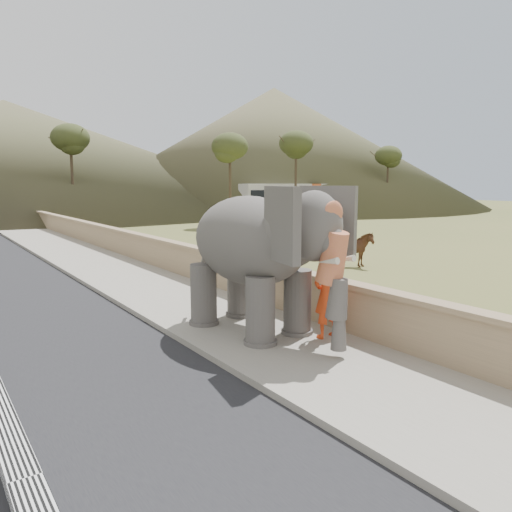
# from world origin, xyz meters

# --- Properties ---
(ground) EXTENTS (160.00, 160.00, 0.00)m
(ground) POSITION_xyz_m (0.00, 0.00, 0.00)
(ground) COLOR olive
(ground) RESTS_ON ground
(walkway) EXTENTS (3.00, 120.00, 0.15)m
(walkway) POSITION_xyz_m (0.00, 10.00, 0.07)
(walkway) COLOR #9E9687
(walkway) RESTS_ON ground
(parapet) EXTENTS (0.30, 120.00, 1.10)m
(parapet) POSITION_xyz_m (1.65, 10.00, 0.55)
(parapet) COLOR tan
(parapet) RESTS_ON ground
(cow) EXTENTS (1.75, 1.55, 1.37)m
(cow) POSITION_xyz_m (8.01, 8.73, 0.68)
(cow) COLOR brown
(cow) RESTS_ON ground
(distant_car) EXTENTS (4.46, 2.40, 1.44)m
(distant_car) POSITION_xyz_m (18.98, 33.57, 0.72)
(distant_car) COLOR #B3B3BA
(distant_car) RESTS_ON ground
(bus_white) EXTENTS (11.27, 4.50, 3.10)m
(bus_white) POSITION_xyz_m (24.73, 32.94, 1.55)
(bus_white) COLOR silver
(bus_white) RESTS_ON ground
(bus_orange) EXTENTS (11.23, 3.93, 3.10)m
(bus_orange) POSITION_xyz_m (30.86, 33.17, 1.55)
(bus_orange) COLOR #E05C27
(bus_orange) RESTS_ON ground
(hill_right) EXTENTS (56.00, 56.00, 16.00)m
(hill_right) POSITION_xyz_m (36.00, 52.00, 8.00)
(hill_right) COLOR brown
(hill_right) RESTS_ON ground
(hill_far) EXTENTS (80.00, 80.00, 14.00)m
(hill_far) POSITION_xyz_m (5.00, 70.00, 7.00)
(hill_far) COLOR brown
(hill_far) RESTS_ON ground
(elephant_and_man) EXTENTS (2.58, 4.35, 2.99)m
(elephant_and_man) POSITION_xyz_m (0.02, 3.72, 1.63)
(elephant_and_man) COLOR #605C57
(elephant_and_man) RESTS_ON ground
(trees) EXTENTS (48.25, 43.79, 8.83)m
(trees) POSITION_xyz_m (1.59, 29.16, 3.98)
(trees) COLOR #473828
(trees) RESTS_ON ground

